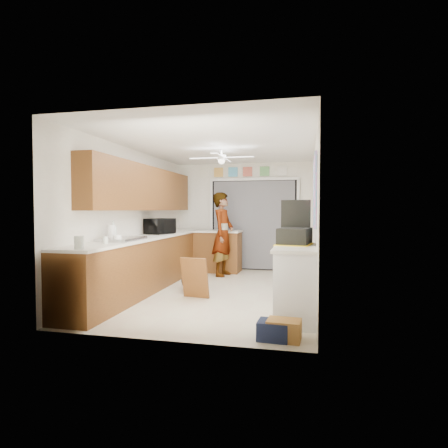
{
  "coord_description": "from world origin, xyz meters",
  "views": [
    {
      "loc": [
        1.49,
        -6.23,
        1.42
      ],
      "look_at": [
        0.0,
        0.4,
        1.15
      ],
      "focal_mm": 30.0,
      "sensor_mm": 36.0,
      "label": 1
    }
  ],
  "objects_px": {
    "paper_towel_roll": "(111,233)",
    "man": "(223,234)",
    "soap_bottle": "(113,230)",
    "suitcase": "(295,236)",
    "dog": "(192,276)",
    "cup": "(117,238)",
    "microwave": "(160,226)",
    "cardboard_box": "(284,330)",
    "navy_crate": "(273,330)"
  },
  "relations": [
    {
      "from": "suitcase",
      "to": "cardboard_box",
      "type": "distance_m",
      "value": 1.46
    },
    {
      "from": "suitcase",
      "to": "navy_crate",
      "type": "height_order",
      "value": "suitcase"
    },
    {
      "from": "soap_bottle",
      "to": "cardboard_box",
      "type": "distance_m",
      "value": 3.08
    },
    {
      "from": "soap_bottle",
      "to": "suitcase",
      "type": "height_order",
      "value": "soap_bottle"
    },
    {
      "from": "cup",
      "to": "suitcase",
      "type": "bearing_deg",
      "value": 3.64
    },
    {
      "from": "suitcase",
      "to": "navy_crate",
      "type": "xyz_separation_m",
      "value": [
        -0.18,
        -1.11,
        -0.95
      ]
    },
    {
      "from": "soap_bottle",
      "to": "suitcase",
      "type": "bearing_deg",
      "value": -1.43
    },
    {
      "from": "dog",
      "to": "man",
      "type": "bearing_deg",
      "value": 82.32
    },
    {
      "from": "microwave",
      "to": "man",
      "type": "height_order",
      "value": "man"
    },
    {
      "from": "soap_bottle",
      "to": "man",
      "type": "xyz_separation_m",
      "value": [
        1.15,
        2.53,
        -0.2
      ]
    },
    {
      "from": "soap_bottle",
      "to": "cup",
      "type": "relative_size",
      "value": 2.37
    },
    {
      "from": "dog",
      "to": "microwave",
      "type": "bearing_deg",
      "value": 151.03
    },
    {
      "from": "soap_bottle",
      "to": "cup",
      "type": "xyz_separation_m",
      "value": [
        0.19,
        -0.23,
        -0.1
      ]
    },
    {
      "from": "suitcase",
      "to": "navy_crate",
      "type": "relative_size",
      "value": 1.56
    },
    {
      "from": "cardboard_box",
      "to": "soap_bottle",
      "type": "bearing_deg",
      "value": 156.16
    },
    {
      "from": "suitcase",
      "to": "dog",
      "type": "relative_size",
      "value": 0.89
    },
    {
      "from": "cardboard_box",
      "to": "paper_towel_roll",
      "type": "bearing_deg",
      "value": 157.12
    },
    {
      "from": "paper_towel_roll",
      "to": "cardboard_box",
      "type": "height_order",
      "value": "paper_towel_roll"
    },
    {
      "from": "suitcase",
      "to": "dog",
      "type": "distance_m",
      "value": 2.32
    },
    {
      "from": "man",
      "to": "microwave",
      "type": "bearing_deg",
      "value": 140.88
    },
    {
      "from": "suitcase",
      "to": "navy_crate",
      "type": "bearing_deg",
      "value": -89.45
    },
    {
      "from": "cup",
      "to": "paper_towel_roll",
      "type": "relative_size",
      "value": 0.54
    },
    {
      "from": "cardboard_box",
      "to": "man",
      "type": "bearing_deg",
      "value": 112.33
    },
    {
      "from": "soap_bottle",
      "to": "cardboard_box",
      "type": "bearing_deg",
      "value": -23.84
    },
    {
      "from": "paper_towel_roll",
      "to": "soap_bottle",
      "type": "bearing_deg",
      "value": 81.87
    },
    {
      "from": "paper_towel_roll",
      "to": "man",
      "type": "height_order",
      "value": "man"
    },
    {
      "from": "paper_towel_roll",
      "to": "dog",
      "type": "xyz_separation_m",
      "value": [
        0.92,
        1.14,
        -0.83
      ]
    },
    {
      "from": "soap_bottle",
      "to": "paper_towel_roll",
      "type": "height_order",
      "value": "soap_bottle"
    },
    {
      "from": "cup",
      "to": "dog",
      "type": "height_order",
      "value": "cup"
    },
    {
      "from": "microwave",
      "to": "dog",
      "type": "bearing_deg",
      "value": -102.65
    },
    {
      "from": "microwave",
      "to": "soap_bottle",
      "type": "height_order",
      "value": "soap_bottle"
    },
    {
      "from": "paper_towel_roll",
      "to": "dog",
      "type": "distance_m",
      "value": 1.69
    },
    {
      "from": "cup",
      "to": "cardboard_box",
      "type": "relative_size",
      "value": 0.36
    },
    {
      "from": "microwave",
      "to": "man",
      "type": "distance_m",
      "value": 1.43
    },
    {
      "from": "suitcase",
      "to": "cup",
      "type": "bearing_deg",
      "value": -166.44
    },
    {
      "from": "microwave",
      "to": "cup",
      "type": "height_order",
      "value": "microwave"
    },
    {
      "from": "cup",
      "to": "dog",
      "type": "bearing_deg",
      "value": 61.35
    },
    {
      "from": "soap_bottle",
      "to": "paper_towel_roll",
      "type": "relative_size",
      "value": 1.28
    },
    {
      "from": "man",
      "to": "suitcase",
      "type": "bearing_deg",
      "value": -140.79
    },
    {
      "from": "soap_bottle",
      "to": "navy_crate",
      "type": "height_order",
      "value": "soap_bottle"
    },
    {
      "from": "soap_bottle",
      "to": "dog",
      "type": "distance_m",
      "value": 1.67
    },
    {
      "from": "soap_bottle",
      "to": "man",
      "type": "bearing_deg",
      "value": 65.56
    },
    {
      "from": "microwave",
      "to": "soap_bottle",
      "type": "bearing_deg",
      "value": -166.52
    },
    {
      "from": "cardboard_box",
      "to": "dog",
      "type": "bearing_deg",
      "value": 127.69
    },
    {
      "from": "cup",
      "to": "navy_crate",
      "type": "height_order",
      "value": "cup"
    },
    {
      "from": "dog",
      "to": "cup",
      "type": "bearing_deg",
      "value": -117.09
    },
    {
      "from": "cup",
      "to": "suitcase",
      "type": "xyz_separation_m",
      "value": [
        2.55,
        0.16,
        0.06
      ]
    },
    {
      "from": "soap_bottle",
      "to": "dog",
      "type": "height_order",
      "value": "soap_bottle"
    },
    {
      "from": "cup",
      "to": "cardboard_box",
      "type": "height_order",
      "value": "cup"
    },
    {
      "from": "cup",
      "to": "paper_towel_roll",
      "type": "distance_m",
      "value": 0.28
    }
  ]
}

